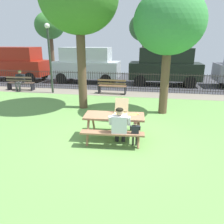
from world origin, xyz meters
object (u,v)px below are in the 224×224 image
at_px(child_at_table, 135,131).
at_px(far_tree_midleft, 145,27).
at_px(picnic_table_foreground, 114,120).
at_px(far_tree_left, 50,26).
at_px(park_bench_center, 112,87).
at_px(lamp_post_walkway, 49,51).
at_px(pizza_slice_on_table, 135,114).
at_px(person_on_park_bench, 20,79).
at_px(adult_at_table, 120,125).
at_px(parked_car_left, 87,64).
at_px(parked_car_center, 165,66).
at_px(tree_midground_left, 169,23).
at_px(parked_car_far_left, 17,63).
at_px(park_bench_left, 20,83).
at_px(pizza_box_open, 121,111).

bearing_deg(child_at_table, far_tree_midleft, 91.44).
relative_size(picnic_table_foreground, far_tree_left, 0.34).
height_order(park_bench_center, lamp_post_walkway, lamp_post_walkway).
relative_size(pizza_slice_on_table, lamp_post_walkway, 0.07).
xyz_separation_m(park_bench_center, person_on_park_bench, (-5.72, 0.02, 0.24)).
xyz_separation_m(adult_at_table, lamp_post_walkway, (-4.81, 6.04, 1.68)).
xyz_separation_m(picnic_table_foreground, child_at_table, (0.67, -0.49, -0.10)).
relative_size(adult_at_table, park_bench_center, 0.74).
bearing_deg(child_at_table, parked_car_left, 113.53).
distance_m(pizza_slice_on_table, parked_car_center, 9.07).
xyz_separation_m(tree_midground_left, far_tree_left, (-10.62, 12.53, 0.72)).
relative_size(tree_midground_left, far_tree_midleft, 0.89).
height_order(pizza_slice_on_table, adult_at_table, adult_at_table).
bearing_deg(far_tree_left, far_tree_midleft, 0.00).
bearing_deg(park_bench_center, pizza_slice_on_table, -73.34).
distance_m(parked_car_center, far_tree_left, 12.97).
bearing_deg(parked_car_center, child_at_table, -97.60).
relative_size(pizza_slice_on_table, parked_car_far_left, 0.06).
distance_m(picnic_table_foreground, child_at_table, 0.84).
height_order(lamp_post_walkway, parked_car_far_left, lamp_post_walkway).
height_order(park_bench_left, far_tree_left, far_tree_left).
relative_size(adult_at_table, child_at_table, 1.48).
relative_size(tree_midground_left, parked_car_far_left, 1.00).
relative_size(park_bench_center, person_on_park_bench, 1.36).
distance_m(park_bench_center, far_tree_left, 12.97).
bearing_deg(picnic_table_foreground, pizza_box_open, 38.01).
bearing_deg(lamp_post_walkway, person_on_park_bench, 171.70).
bearing_deg(park_bench_left, far_tree_left, 103.18).
distance_m(tree_midground_left, far_tree_midleft, 12.61).
xyz_separation_m(child_at_table, far_tree_left, (-9.70, 15.87, 3.75)).
distance_m(pizza_slice_on_table, tree_midground_left, 3.95).
bearing_deg(parked_car_far_left, park_bench_left, -56.05).
xyz_separation_m(adult_at_table, parked_car_far_left, (-9.24, 9.63, 0.65)).
height_order(park_bench_left, lamp_post_walkway, lamp_post_walkway).
bearing_deg(far_tree_midleft, parked_car_far_left, -146.13).
relative_size(pizza_slice_on_table, parked_car_center, 0.06).
xyz_separation_m(pizza_box_open, person_on_park_bench, (-7.00, 5.73, -0.20)).
relative_size(parked_car_left, parked_car_center, 1.00).
xyz_separation_m(park_bench_left, lamp_post_walkway, (2.23, -0.31, 1.92)).
bearing_deg(far_tree_left, parked_car_far_left, -89.84).
height_order(pizza_box_open, park_bench_left, pizza_box_open).
relative_size(child_at_table, lamp_post_walkway, 0.21).
bearing_deg(parked_car_far_left, lamp_post_walkway, -39.00).
bearing_deg(person_on_park_bench, park_bench_center, -0.19).
distance_m(pizza_box_open, parked_car_far_left, 12.88).
distance_m(parked_car_far_left, far_tree_left, 6.89).
bearing_deg(adult_at_table, tree_midground_left, 67.71).
xyz_separation_m(pizza_slice_on_table, lamp_post_walkway, (-5.18, 5.36, 1.56)).
bearing_deg(child_at_table, parked_car_center, 82.40).
bearing_deg(parked_car_far_left, far_tree_left, 90.16).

